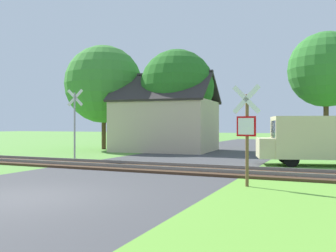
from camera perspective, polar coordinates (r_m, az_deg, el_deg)
The scene contains 10 objects.
ground_plane at distance 10.26m, azimuth -20.72°, elevation -10.20°, with size 160.00×160.00×0.00m, color #5B933D.
road_asphalt at distance 11.75m, azimuth -13.83°, elevation -8.86°, with size 8.28×80.00×0.01m, color #424244.
rail_track at distance 15.83m, azimuth -3.12°, elevation -6.33°, with size 60.00×2.60×0.22m.
stop_sign_near at distance 11.40m, azimuth 11.90°, elevation -0.47°, with size 0.87×0.21×3.05m.
crossing_sign_far at distance 19.70m, azimuth -14.03°, elevation 0.94°, with size 0.87×0.19×3.68m.
house at distance 26.74m, azimuth -0.31°, elevation 0.37°, with size 7.25×6.27×5.63m.
tree_left at distance 29.10m, azimuth -9.76°, elevation 6.26°, with size 5.90×5.90×7.90m.
tree_right at distance 26.05m, azimuth 22.95°, elevation 7.92°, with size 4.77×4.77×7.77m.
tree_center at distance 26.80m, azimuth 1.40°, elevation 6.02°, with size 5.27×5.27×7.23m.
mail_truck at distance 18.28m, azimuth 21.71°, elevation -1.76°, with size 5.22×3.08×2.24m.
Camera 1 is at (7.03, -7.24, 1.84)m, focal length 40.00 mm.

